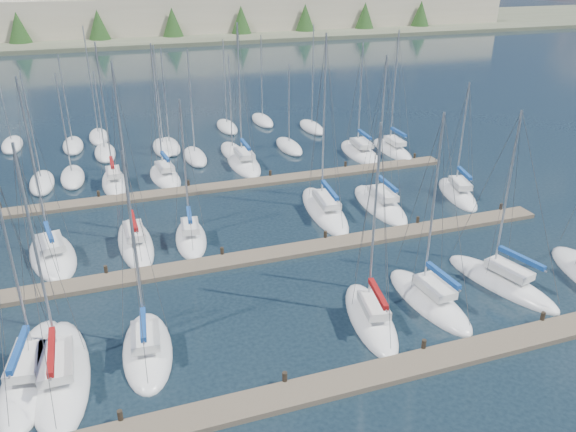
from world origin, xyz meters
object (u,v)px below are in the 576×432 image
object	(u,v)px
sailboat_c	(147,350)
sailboat_q	(360,152)
sailboat_h	(53,255)
sailboat_l	(380,204)
sailboat_i	(135,243)
sailboat_p	(244,163)
sailboat_d	(371,318)
sailboat_o	(165,176)
sailboat_b	(60,374)
sailboat_k	(324,210)
sailboat_a	(33,372)
sailboat_j	(191,238)
sailboat_n	(114,182)
sailboat_m	(457,194)
sailboat_r	(393,150)
sailboat_e	(429,300)
sailboat_f	(501,282)

from	to	relation	value
sailboat_c	sailboat_q	world-z (taller)	sailboat_q
sailboat_h	sailboat_l	bearing A→B (deg)	-8.44
sailboat_i	sailboat_p	bearing A→B (deg)	48.46
sailboat_l	sailboat_d	world-z (taller)	sailboat_l
sailboat_o	sailboat_b	distance (m)	28.44
sailboat_k	sailboat_a	bearing A→B (deg)	-141.92
sailboat_j	sailboat_n	distance (m)	14.70
sailboat_l	sailboat_a	bearing A→B (deg)	-150.53
sailboat_l	sailboat_c	bearing A→B (deg)	-144.33
sailboat_o	sailboat_k	bearing A→B (deg)	-52.38
sailboat_j	sailboat_m	distance (m)	24.44
sailboat_q	sailboat_r	distance (m)	3.83
sailboat_d	sailboat_r	distance (m)	32.55
sailboat_p	sailboat_e	size ratio (longest dim) A/B	1.16
sailboat_f	sailboat_j	size ratio (longest dim) A/B	1.07
sailboat_h	sailboat_d	size ratio (longest dim) A/B	1.07
sailboat_c	sailboat_i	world-z (taller)	sailboat_i
sailboat_j	sailboat_r	size ratio (longest dim) A/B	0.84
sailboat_p	sailboat_o	size ratio (longest dim) A/B	1.10
sailboat_e	sailboat_c	size ratio (longest dim) A/B	1.05
sailboat_c	sailboat_m	xyz separation A→B (m)	(29.05, 13.48, -0.00)
sailboat_j	sailboat_i	xyz separation A→B (m)	(-4.08, 0.61, 0.01)
sailboat_p	sailboat_f	distance (m)	30.06
sailboat_f	sailboat_c	world-z (taller)	sailboat_f
sailboat_q	sailboat_j	bearing A→B (deg)	-141.37
sailboat_e	sailboat_f	bearing A→B (deg)	-0.85
sailboat_j	sailboat_b	world-z (taller)	sailboat_b
sailboat_k	sailboat_o	xyz separation A→B (m)	(-11.70, 12.41, 0.01)
sailboat_i	sailboat_e	bearing A→B (deg)	-41.36
sailboat_a	sailboat_n	world-z (taller)	sailboat_n
sailboat_j	sailboat_h	world-z (taller)	sailboat_h
sailboat_p	sailboat_b	world-z (taller)	sailboat_p
sailboat_a	sailboat_h	bearing A→B (deg)	95.48
sailboat_b	sailboat_c	bearing A→B (deg)	5.25
sailboat_d	sailboat_q	size ratio (longest dim) A/B	1.02
sailboat_k	sailboat_d	world-z (taller)	sailboat_k
sailboat_a	sailboat_r	size ratio (longest dim) A/B	0.96
sailboat_e	sailboat_i	xyz separation A→B (m)	(-16.70, 13.91, 0.01)
sailboat_f	sailboat_b	size ratio (longest dim) A/B	0.94
sailboat_d	sailboat_r	bearing A→B (deg)	69.37
sailboat_m	sailboat_r	size ratio (longest dim) A/B	0.80
sailboat_e	sailboat_h	xyz separation A→B (m)	(-22.53, 13.88, -0.01)
sailboat_p	sailboat_m	distance (m)	21.66
sailboat_c	sailboat_m	world-z (taller)	sailboat_c
sailboat_b	sailboat_n	xyz separation A→B (m)	(4.29, 26.91, 0.03)
sailboat_k	sailboat_i	xyz separation A→B (m)	(-15.72, -0.90, 0.01)
sailboat_f	sailboat_d	distance (m)	10.02
sailboat_j	sailboat_e	xyz separation A→B (m)	(12.62, -13.30, -0.00)
sailboat_q	sailboat_f	bearing A→B (deg)	-91.77
sailboat_k	sailboat_q	size ratio (longest dim) A/B	1.23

